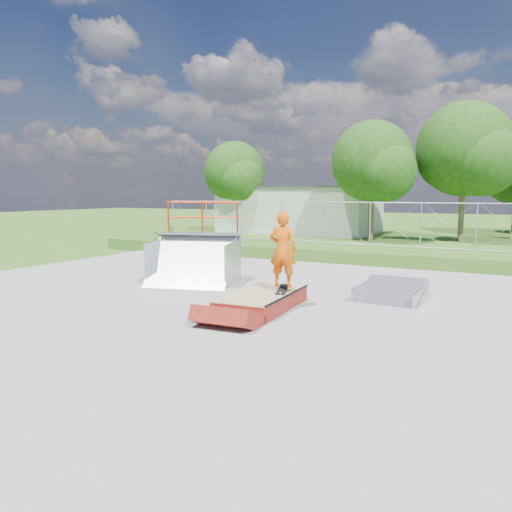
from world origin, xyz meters
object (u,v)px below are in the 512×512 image
Objects in this scene: flat_bank_ramp at (391,292)px; grind_box at (262,301)px; quarter_pipe at (193,244)px; skater at (283,253)px.

grind_box is at bearing -133.52° from flat_bank_ramp.
skater is at bearing -40.04° from quarter_pipe.
flat_bank_ramp is at bearing 40.57° from grind_box.
quarter_pipe is at bearing -173.35° from flat_bank_ramp.
skater reaches higher than grind_box.
flat_bank_ramp is at bearing -142.83° from skater.
quarter_pipe is at bearing 146.52° from grind_box.
skater is at bearing -132.99° from flat_bank_ramp.
grind_box is at bearing 33.49° from skater.
flat_bank_ramp is 3.03m from skater.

